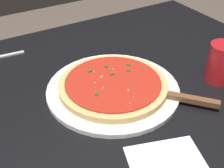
% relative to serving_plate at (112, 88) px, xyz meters
% --- Properties ---
extents(restaurant_table, '(1.06, 0.89, 0.73)m').
position_rel_serving_plate_xyz_m(restaurant_table, '(0.05, -0.00, -0.13)').
color(restaurant_table, black).
rests_on(restaurant_table, ground_plane).
extents(serving_plate, '(0.34, 0.34, 0.01)m').
position_rel_serving_plate_xyz_m(serving_plate, '(0.00, 0.00, 0.00)').
color(serving_plate, white).
rests_on(serving_plate, restaurant_table).
extents(pizza, '(0.28, 0.28, 0.02)m').
position_rel_serving_plate_xyz_m(pizza, '(0.00, 0.00, 0.02)').
color(pizza, '#DBB26B').
rests_on(pizza, serving_plate).
extents(pizza_server, '(0.18, 0.19, 0.01)m').
position_rel_serving_plate_xyz_m(pizza_server, '(0.11, -0.12, 0.01)').
color(pizza_server, silver).
rests_on(pizza_server, serving_plate).
extents(cup_tall_drink, '(0.07, 0.07, 0.11)m').
position_rel_serving_plate_xyz_m(cup_tall_drink, '(0.27, -0.11, 0.05)').
color(cup_tall_drink, '#B2191E').
rests_on(cup_tall_drink, restaurant_table).
extents(napkin_folded_right, '(0.18, 0.15, 0.00)m').
position_rel_serving_plate_xyz_m(napkin_folded_right, '(-0.03, -0.26, -0.01)').
color(napkin_folded_right, white).
rests_on(napkin_folded_right, restaurant_table).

